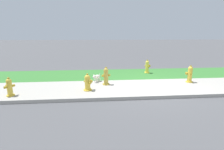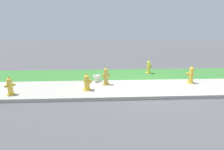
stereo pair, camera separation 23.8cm
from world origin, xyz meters
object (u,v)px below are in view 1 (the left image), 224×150
fire_hydrant_far_end (9,87)px  fire_hydrant_by_grass_verge (147,67)px  fire_hydrant_across_street (190,74)px  fire_hydrant_at_driveway (106,76)px  fire_hydrant_mid_block (88,83)px  small_white_dog (97,77)px

fire_hydrant_far_end → fire_hydrant_by_grass_verge: size_ratio=0.91×
fire_hydrant_across_street → fire_hydrant_at_driveway: fire_hydrant_across_street is taller
fire_hydrant_by_grass_verge → fire_hydrant_across_street: bearing=12.8°
fire_hydrant_by_grass_verge → fire_hydrant_mid_block: size_ratio=1.12×
fire_hydrant_at_driveway → small_white_dog: bearing=112.1°
fire_hydrant_across_street → fire_hydrant_at_driveway: (-3.82, -0.04, -0.00)m
fire_hydrant_at_driveway → fire_hydrant_across_street: bearing=-16.6°
fire_hydrant_far_end → small_white_dog: fire_hydrant_far_end is taller
fire_hydrant_at_driveway → small_white_dog: 0.65m
fire_hydrant_at_driveway → fire_hydrant_mid_block: size_ratio=1.16×
fire_hydrant_mid_block → fire_hydrant_at_driveway: bearing=96.2°
fire_hydrant_mid_block → small_white_dog: size_ratio=1.59×
fire_hydrant_mid_block → small_white_dog: 1.28m
fire_hydrant_across_street → small_white_dog: bearing=102.8°
fire_hydrant_across_street → fire_hydrant_mid_block: bearing=118.5°
small_white_dog → fire_hydrant_far_end: bearing=-24.0°
fire_hydrant_by_grass_verge → fire_hydrant_across_street: (1.37, -2.09, 0.02)m
fire_hydrant_far_end → fire_hydrant_across_street: fire_hydrant_across_street is taller
fire_hydrant_by_grass_verge → small_white_dog: (-2.85, -1.64, -0.13)m
small_white_dog → fire_hydrant_by_grass_verge: bearing=158.4°
fire_hydrant_far_end → fire_hydrant_mid_block: 2.76m
fire_hydrant_far_end → fire_hydrant_mid_block: size_ratio=1.01×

